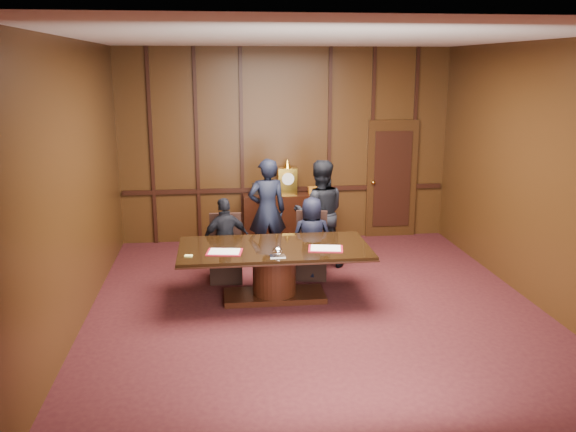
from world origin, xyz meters
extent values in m
plane|color=black|center=(0.00, 0.00, 0.00)|extent=(7.00, 7.00, 0.00)
plane|color=silver|center=(0.00, 0.00, 3.50)|extent=(7.00, 7.00, 0.00)
cube|color=black|center=(0.00, 3.50, 1.75)|extent=(6.00, 0.04, 3.50)
cube|color=black|center=(0.00, -3.50, 1.75)|extent=(6.00, 0.04, 3.50)
cube|color=black|center=(-3.00, 0.00, 1.75)|extent=(0.04, 7.00, 3.50)
cube|color=black|center=(3.00, 0.00, 1.75)|extent=(0.04, 7.00, 3.50)
cube|color=black|center=(0.00, 3.47, 0.95)|extent=(5.90, 0.05, 0.08)
cube|color=black|center=(2.00, 3.46, 1.10)|extent=(0.95, 0.06, 2.20)
sphere|color=gold|center=(1.63, 3.39, 1.05)|extent=(0.08, 0.08, 0.08)
cube|color=black|center=(0.00, 3.26, 0.45)|extent=(1.60, 0.45, 0.90)
cube|color=black|center=(-0.70, 3.26, 0.03)|extent=(0.12, 0.40, 0.06)
cube|color=black|center=(0.70, 3.26, 0.03)|extent=(0.12, 0.40, 0.06)
cube|color=gold|center=(0.00, 3.26, 1.14)|extent=(0.34, 0.18, 0.48)
cylinder|color=white|center=(0.00, 3.16, 1.20)|extent=(0.22, 0.03, 0.22)
cone|color=gold|center=(0.00, 3.26, 1.46)|extent=(0.14, 0.14, 0.16)
cube|color=black|center=(-0.55, 3.28, 1.01)|extent=(0.18, 0.04, 0.22)
cube|color=#C56E17|center=(0.50, 3.28, 0.96)|extent=(0.22, 0.12, 0.12)
cube|color=black|center=(-0.51, 0.47, 0.04)|extent=(1.40, 0.60, 0.08)
cylinder|color=black|center=(-0.51, 0.47, 0.39)|extent=(0.60, 0.60, 0.62)
cube|color=black|center=(-0.51, 0.47, 0.71)|extent=(2.62, 1.32, 0.02)
cube|color=black|center=(-0.51, 0.47, 0.73)|extent=(2.60, 1.30, 0.06)
cube|color=maroon|center=(-1.20, 0.28, 0.77)|extent=(0.51, 0.40, 0.01)
cube|color=white|center=(-1.20, 0.28, 0.78)|extent=(0.44, 0.34, 0.01)
cube|color=maroon|center=(0.17, 0.27, 0.77)|extent=(0.51, 0.41, 0.01)
cube|color=white|center=(0.17, 0.27, 0.78)|extent=(0.44, 0.35, 0.01)
cube|color=white|center=(-0.51, 0.02, 0.77)|extent=(0.20, 0.14, 0.01)
ellipsoid|color=white|center=(-0.51, 0.02, 0.82)|extent=(0.13, 0.13, 0.10)
cube|color=#FDF77B|center=(-1.66, 0.16, 0.77)|extent=(0.11, 0.09, 0.01)
cube|color=black|center=(-1.16, 1.32, 0.23)|extent=(0.49, 0.49, 0.46)
cube|color=black|center=(-1.16, 1.53, 0.72)|extent=(0.48, 0.07, 0.55)
cylinder|color=black|center=(-1.36, 1.12, 0.12)|extent=(0.04, 0.04, 0.23)
cylinder|color=black|center=(-0.96, 1.52, 0.12)|extent=(0.04, 0.04, 0.23)
cube|color=black|center=(0.14, 1.32, 0.23)|extent=(0.56, 0.56, 0.46)
cube|color=black|center=(0.18, 1.53, 0.72)|extent=(0.48, 0.15, 0.55)
cylinder|color=black|center=(-0.06, 1.12, 0.12)|extent=(0.04, 0.04, 0.23)
cylinder|color=black|center=(0.34, 1.52, 0.12)|extent=(0.04, 0.04, 0.23)
imported|color=black|center=(-1.16, 1.27, 0.64)|extent=(0.81, 0.53, 1.28)
imported|color=black|center=(0.14, 1.27, 0.63)|extent=(0.63, 0.42, 1.26)
imported|color=black|center=(-0.46, 2.16, 0.86)|extent=(0.67, 0.48, 1.73)
imported|color=black|center=(0.36, 1.87, 0.86)|extent=(0.88, 0.70, 1.73)
camera|label=1|loc=(-1.28, -7.49, 3.18)|focal=38.00mm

